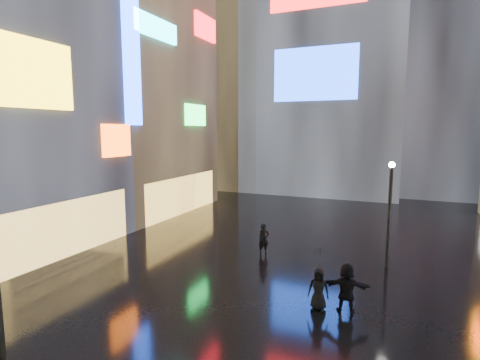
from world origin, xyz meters
The scene contains 10 objects.
ground centered at (0.00, 20.00, 0.00)m, with size 140.00×140.00×0.00m, color black.
building_left_far centered at (-15.98, 26.00, 10.98)m, with size 10.28×12.00×22.00m.
tower_flank_right centered at (9.00, 46.00, 17.00)m, with size 12.00×12.00×34.00m, color black.
tower_flank_left centered at (-14.00, 42.00, 13.00)m, with size 10.00×10.00×26.00m, color black.
lamp_near centered at (-1.52, 4.56, 2.94)m, with size 0.30×0.30×5.20m.
lamp_far centered at (4.59, 19.58, 2.94)m, with size 0.30×0.30×5.20m.
pedestrian_4 centered at (2.40, 13.84, 0.79)m, with size 0.77×0.50×1.58m, color black.
pedestrian_5 centered at (3.38, 14.03, 0.93)m, with size 1.72×0.55×1.86m, color black.
pedestrian_6 centered at (-1.61, 18.96, 0.84)m, with size 0.62×0.40×1.69m, color black.
umbrella_2 centered at (2.40, 13.84, 1.99)m, with size 0.89×0.91×0.82m, color black.
Camera 1 is at (4.97, 0.49, 6.67)m, focal length 28.00 mm.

